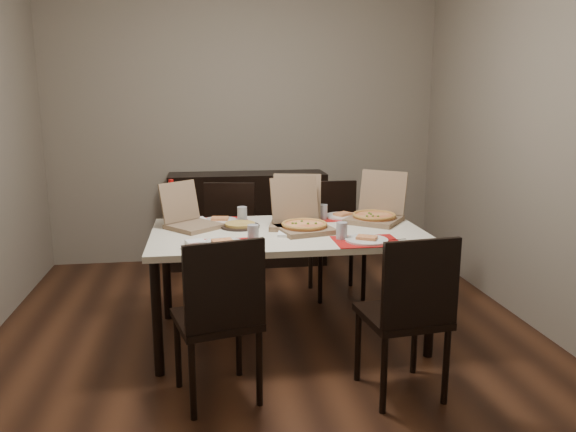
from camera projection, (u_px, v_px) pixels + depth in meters
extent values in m
cube|color=#472616|center=(269.00, 339.00, 3.86)|extent=(3.80, 4.00, 0.02)
cube|color=gray|center=(245.00, 130.00, 5.52)|extent=(3.80, 0.02, 2.60)
cube|color=gray|center=(544.00, 145.00, 3.85)|extent=(0.02, 4.00, 2.60)
cube|color=black|center=(248.00, 219.00, 5.48)|extent=(1.50, 0.40, 0.90)
cube|color=beige|center=(288.00, 234.00, 3.74)|extent=(1.80, 1.00, 0.04)
cylinder|color=black|center=(157.00, 319.00, 3.28)|extent=(0.06, 0.06, 0.71)
cylinder|color=black|center=(431.00, 303.00, 3.52)|extent=(0.06, 0.06, 0.71)
cylinder|color=black|center=(167.00, 273.00, 4.13)|extent=(0.06, 0.06, 0.71)
cylinder|color=black|center=(386.00, 263.00, 4.37)|extent=(0.06, 0.06, 0.71)
cube|color=black|center=(216.00, 319.00, 3.03)|extent=(0.51, 0.51, 0.04)
cube|color=black|center=(225.00, 286.00, 2.80)|extent=(0.41, 0.13, 0.46)
cylinder|color=black|center=(193.00, 381.00, 2.85)|extent=(0.04, 0.04, 0.43)
cylinder|color=black|center=(259.00, 368.00, 2.98)|extent=(0.04, 0.04, 0.43)
cylinder|color=black|center=(178.00, 352.00, 3.17)|extent=(0.04, 0.04, 0.43)
cylinder|color=black|center=(239.00, 341.00, 3.31)|extent=(0.04, 0.04, 0.43)
cube|color=black|center=(402.00, 316.00, 3.07)|extent=(0.46, 0.46, 0.04)
cube|color=black|center=(421.00, 284.00, 2.84)|extent=(0.42, 0.08, 0.46)
cylinder|color=black|center=(384.00, 375.00, 2.91)|extent=(0.04, 0.04, 0.43)
cylinder|color=black|center=(446.00, 367.00, 3.00)|extent=(0.04, 0.04, 0.43)
cylinder|color=black|center=(358.00, 346.00, 3.25)|extent=(0.04, 0.04, 0.43)
cylinder|color=black|center=(414.00, 339.00, 3.34)|extent=(0.04, 0.04, 0.43)
cube|color=black|center=(227.00, 245.00, 4.52)|extent=(0.49, 0.49, 0.04)
cube|color=black|center=(230.00, 210.00, 4.65)|extent=(0.42, 0.10, 0.46)
cylinder|color=black|center=(252.00, 267.00, 4.74)|extent=(0.04, 0.04, 0.43)
cylinder|color=black|center=(210.00, 266.00, 4.75)|extent=(0.04, 0.04, 0.43)
cylinder|color=black|center=(247.00, 280.00, 4.39)|extent=(0.04, 0.04, 0.43)
cylinder|color=black|center=(202.00, 280.00, 4.40)|extent=(0.04, 0.04, 0.43)
cube|color=black|center=(337.00, 242.00, 4.62)|extent=(0.43, 0.43, 0.04)
cube|color=black|center=(332.00, 208.00, 4.75)|extent=(0.42, 0.04, 0.46)
cylinder|color=black|center=(351.00, 262.00, 4.87)|extent=(0.04, 0.04, 0.43)
cylinder|color=black|center=(311.00, 264.00, 4.81)|extent=(0.04, 0.04, 0.43)
cylinder|color=black|center=(364.00, 275.00, 4.52)|extent=(0.04, 0.04, 0.43)
cylinder|color=black|center=(320.00, 277.00, 4.46)|extent=(0.04, 0.04, 0.43)
cube|color=#B70C0C|center=(222.00, 245.00, 3.38)|extent=(0.40, 0.30, 0.00)
cylinder|color=white|center=(222.00, 243.00, 3.38)|extent=(0.26, 0.26, 0.01)
cube|color=#F5D47A|center=(222.00, 241.00, 3.37)|extent=(0.14, 0.11, 0.02)
cylinder|color=#9EA1A8|center=(253.00, 234.00, 3.43)|extent=(0.07, 0.07, 0.11)
cube|color=#B2B2B7|center=(197.00, 248.00, 3.31)|extent=(0.20, 0.04, 0.00)
cube|color=white|center=(196.00, 242.00, 3.39)|extent=(0.13, 0.13, 0.02)
cube|color=#B70C0C|center=(367.00, 241.00, 3.46)|extent=(0.40, 0.30, 0.00)
cylinder|color=white|center=(367.00, 240.00, 3.46)|extent=(0.26, 0.26, 0.01)
cube|color=#F5D47A|center=(367.00, 238.00, 3.46)|extent=(0.15, 0.14, 0.02)
cylinder|color=#9EA1A8|center=(342.00, 231.00, 3.50)|extent=(0.07, 0.07, 0.11)
cube|color=#B2B2B7|center=(392.00, 240.00, 3.48)|extent=(0.20, 0.04, 0.00)
cube|color=#B70C0C|center=(220.00, 222.00, 4.00)|extent=(0.40, 0.30, 0.00)
cylinder|color=white|center=(220.00, 221.00, 4.00)|extent=(0.25, 0.25, 0.01)
cube|color=#F5D47A|center=(220.00, 218.00, 3.99)|extent=(0.13, 0.11, 0.02)
cylinder|color=#9EA1A8|center=(242.00, 214.00, 3.98)|extent=(0.07, 0.07, 0.11)
cube|color=#B2B2B7|center=(200.00, 222.00, 3.97)|extent=(0.20, 0.04, 0.00)
cube|color=white|center=(197.00, 220.00, 4.01)|extent=(0.13, 0.13, 0.02)
cube|color=#B70C0C|center=(343.00, 217.00, 4.15)|extent=(0.40, 0.30, 0.00)
cylinder|color=white|center=(343.00, 216.00, 4.15)|extent=(0.26, 0.26, 0.01)
cube|color=#F5D47A|center=(343.00, 214.00, 4.14)|extent=(0.15, 0.14, 0.02)
cylinder|color=#9EA1A8|center=(323.00, 212.00, 4.06)|extent=(0.07, 0.07, 0.11)
cube|color=#B2B2B7|center=(363.00, 218.00, 4.12)|extent=(0.20, 0.04, 0.00)
cube|color=white|center=(287.00, 234.00, 3.61)|extent=(0.13, 0.14, 0.02)
cube|color=brown|center=(304.00, 229.00, 3.71)|extent=(0.41, 0.41, 0.03)
cube|color=brown|center=(294.00, 199.00, 3.83)|extent=(0.35, 0.15, 0.30)
cylinder|color=#F5D47A|center=(304.00, 225.00, 3.70)|extent=(0.35, 0.35, 0.02)
cube|color=brown|center=(374.00, 220.00, 3.99)|extent=(0.48, 0.48, 0.03)
cube|color=brown|center=(383.00, 192.00, 4.10)|extent=(0.32, 0.27, 0.31)
cylinder|color=#F5D47A|center=(374.00, 216.00, 3.98)|extent=(0.41, 0.41, 0.02)
cube|color=brown|center=(194.00, 226.00, 3.80)|extent=(0.42, 0.42, 0.03)
cube|color=brown|center=(179.00, 201.00, 3.86)|extent=(0.27, 0.25, 0.27)
cube|color=brown|center=(296.00, 224.00, 3.85)|extent=(0.40, 0.40, 0.03)
cube|color=brown|center=(297.00, 196.00, 3.98)|extent=(0.35, 0.15, 0.30)
cylinder|color=black|center=(240.00, 226.00, 3.84)|extent=(0.27, 0.27, 0.01)
cylinder|color=gold|center=(240.00, 224.00, 3.83)|extent=(0.21, 0.21, 0.02)
imported|color=white|center=(293.00, 223.00, 3.90)|extent=(0.12, 0.12, 0.03)
cylinder|color=silver|center=(172.00, 205.00, 3.95)|extent=(0.10, 0.10, 0.26)
cylinder|color=#B60A08|center=(172.00, 205.00, 3.95)|extent=(0.10, 0.10, 0.09)
cylinder|color=#B60A08|center=(171.00, 183.00, 3.91)|extent=(0.03, 0.03, 0.05)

